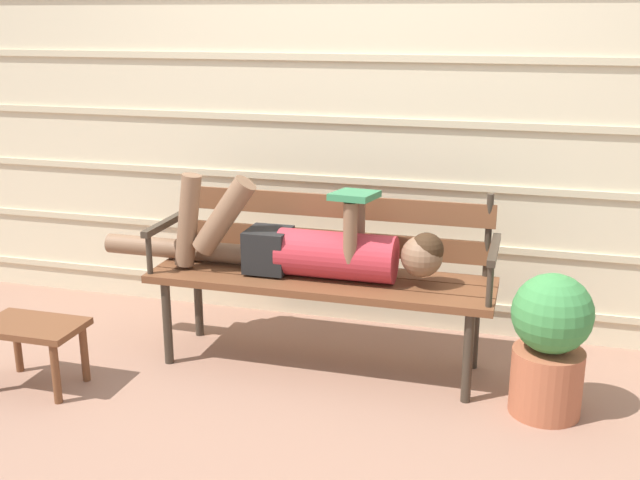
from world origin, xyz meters
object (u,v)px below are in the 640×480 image
object	(u,v)px
reclining_person	(305,247)
potted_plant	(550,342)
park_bench	(324,265)
footstool	(33,335)

from	to	relation	value
reclining_person	potted_plant	distance (m)	1.17
park_bench	footstool	bearing A→B (deg)	-151.72
reclining_person	footstool	bearing A→B (deg)	-152.90
reclining_person	footstool	xyz separation A→B (m)	(-1.11, -0.57, -0.35)
reclining_person	potted_plant	xyz separation A→B (m)	(1.13, -0.18, -0.27)
reclining_person	potted_plant	size ratio (longest dim) A/B	2.76
reclining_person	footstool	distance (m)	1.30
reclining_person	potted_plant	world-z (taller)	reclining_person
park_bench	potted_plant	distance (m)	1.10
park_bench	potted_plant	world-z (taller)	park_bench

